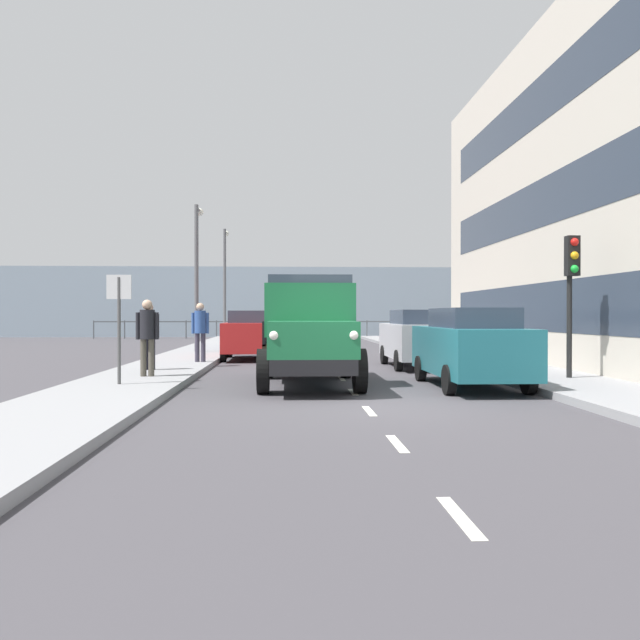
# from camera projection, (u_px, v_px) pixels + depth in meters

# --- Properties ---
(ground_plane) EXTENTS (80.00, 80.00, 0.00)m
(ground_plane) POSITION_uv_depth(u_px,v_px,m) (326.00, 361.00, 22.53)
(ground_plane) COLOR #423F44
(sidewalk_left) EXTENTS (2.40, 43.89, 0.15)m
(sidewalk_left) POSITION_uv_depth(u_px,v_px,m) (464.00, 358.00, 22.77)
(sidewalk_left) COLOR gray
(sidewalk_left) RESTS_ON ground_plane
(sidewalk_right) EXTENTS (2.40, 43.89, 0.15)m
(sidewalk_right) POSITION_uv_depth(u_px,v_px,m) (185.00, 359.00, 22.29)
(sidewalk_right) COLOR gray
(sidewalk_right) RESTS_ON ground_plane
(road_centreline_markings) EXTENTS (0.12, 38.43, 0.01)m
(road_centreline_markings) POSITION_uv_depth(u_px,v_px,m) (328.00, 363.00, 21.46)
(road_centreline_markings) COLOR silver
(road_centreline_markings) RESTS_ON ground_plane
(sea_horizon) EXTENTS (80.00, 0.80, 5.00)m
(sea_horizon) POSITION_uv_depth(u_px,v_px,m) (306.00, 302.00, 47.42)
(sea_horizon) COLOR #8C9EAD
(sea_horizon) RESTS_ON ground_plane
(seawall_railing) EXTENTS (28.08, 0.08, 1.20)m
(seawall_railing) POSITION_uv_depth(u_px,v_px,m) (307.00, 325.00, 43.84)
(seawall_railing) COLOR #4C5156
(seawall_railing) RESTS_ON ground_plane
(truck_vintage_green) EXTENTS (2.17, 5.64, 2.43)m
(truck_vintage_green) POSITION_uv_depth(u_px,v_px,m) (309.00, 333.00, 14.46)
(truck_vintage_green) COLOR black
(truck_vintage_green) RESTS_ON ground_plane
(car_teal_kerbside_near) EXTENTS (1.77, 4.45, 1.72)m
(car_teal_kerbside_near) POSITION_uv_depth(u_px,v_px,m) (470.00, 346.00, 14.30)
(car_teal_kerbside_near) COLOR #1E6670
(car_teal_kerbside_near) RESTS_ON ground_plane
(car_silver_kerbside_1) EXTENTS (1.91, 4.33, 1.72)m
(car_silver_kerbside_1) POSITION_uv_depth(u_px,v_px,m) (420.00, 337.00, 19.71)
(car_silver_kerbside_1) COLOR #B7BABF
(car_silver_kerbside_1) RESTS_ON ground_plane
(car_red_oppositeside_0) EXTENTS (1.85, 3.91, 1.72)m
(car_red_oppositeside_0) POSITION_uv_depth(u_px,v_px,m) (251.00, 334.00, 23.21)
(car_red_oppositeside_0) COLOR #B21E1E
(car_red_oppositeside_0) RESTS_ON ground_plane
(car_navy_oppositeside_1) EXTENTS (1.86, 4.17, 1.72)m
(car_navy_oppositeside_1) POSITION_uv_depth(u_px,v_px,m) (257.00, 330.00, 28.63)
(car_navy_oppositeside_1) COLOR navy
(car_navy_oppositeside_1) RESTS_ON ground_plane
(car_grey_oppositeside_2) EXTENTS (1.88, 4.67, 1.72)m
(car_grey_oppositeside_2) POSITION_uv_depth(u_px,v_px,m) (262.00, 328.00, 34.31)
(car_grey_oppositeside_2) COLOR slate
(car_grey_oppositeside_2) RESTS_ON ground_plane
(pedestrian_in_dark_coat) EXTENTS (0.53, 0.34, 1.78)m
(pedestrian_in_dark_coat) POSITION_uv_depth(u_px,v_px,m) (147.00, 331.00, 15.26)
(pedestrian_in_dark_coat) COLOR #4C473D
(pedestrian_in_dark_coat) RESTS_ON sidewalk_right
(pedestrian_near_railing) EXTENTS (0.53, 0.34, 1.73)m
(pedestrian_near_railing) POSITION_uv_depth(u_px,v_px,m) (149.00, 330.00, 17.06)
(pedestrian_near_railing) COLOR black
(pedestrian_near_railing) RESTS_ON sidewalk_right
(pedestrian_with_bag) EXTENTS (0.53, 0.34, 1.79)m
(pedestrian_with_bag) POSITION_uv_depth(u_px,v_px,m) (200.00, 327.00, 19.95)
(pedestrian_with_bag) COLOR #383342
(pedestrian_with_bag) RESTS_ON sidewalk_right
(traffic_light_near) EXTENTS (0.28, 0.41, 3.20)m
(traffic_light_near) POSITION_uv_depth(u_px,v_px,m) (571.00, 275.00, 14.84)
(traffic_light_near) COLOR black
(traffic_light_near) RESTS_ON sidewalk_left
(lamp_post_promenade) EXTENTS (0.32, 1.14, 5.70)m
(lamp_post_promenade) POSITION_uv_depth(u_px,v_px,m) (197.00, 263.00, 25.68)
(lamp_post_promenade) COLOR #59595B
(lamp_post_promenade) RESTS_ON sidewalk_right
(lamp_post_far) EXTENTS (0.32, 1.14, 6.19)m
(lamp_post_far) POSITION_uv_depth(u_px,v_px,m) (225.00, 274.00, 36.61)
(lamp_post_far) COLOR #59595B
(lamp_post_far) RESTS_ON sidewalk_right
(street_sign) EXTENTS (0.50, 0.07, 2.25)m
(street_sign) POSITION_uv_depth(u_px,v_px,m) (119.00, 310.00, 13.54)
(street_sign) COLOR #4C4C4C
(street_sign) RESTS_ON sidewalk_right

